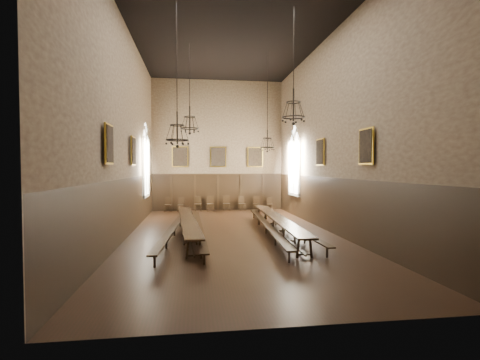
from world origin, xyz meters
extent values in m
cube|color=black|center=(0.00, 0.00, -0.01)|extent=(9.00, 18.00, 0.02)
cube|color=black|center=(0.00, 0.00, 9.01)|extent=(9.00, 18.00, 0.02)
cube|color=#887354|center=(0.00, 9.01, 4.50)|extent=(9.00, 0.02, 9.00)
cube|color=#887354|center=(0.00, -9.01, 4.50)|extent=(9.00, 0.02, 9.00)
cube|color=#887354|center=(-4.51, 0.00, 4.50)|extent=(0.02, 18.00, 9.00)
cube|color=#887354|center=(4.51, 0.00, 4.50)|extent=(0.02, 18.00, 9.00)
cube|color=black|center=(-1.95, 0.22, 0.68)|extent=(1.22, 9.21, 0.06)
cube|color=black|center=(2.03, -0.03, 0.70)|extent=(0.98, 9.43, 0.07)
cube|color=black|center=(-2.52, 0.04, 0.44)|extent=(1.01, 10.43, 0.05)
cube|color=black|center=(-1.47, -0.23, 0.41)|extent=(0.47, 9.63, 0.05)
cube|color=black|center=(1.51, 0.02, 0.44)|extent=(0.93, 10.44, 0.05)
cube|color=black|center=(2.52, -0.04, 0.40)|extent=(0.54, 9.32, 0.05)
cube|color=black|center=(-3.41, 8.45, 0.46)|extent=(0.50, 0.50, 0.05)
cube|color=black|center=(-3.41, 8.64, 0.72)|extent=(0.43, 0.12, 0.52)
cube|color=black|center=(-2.57, 8.52, 0.43)|extent=(0.48, 0.48, 0.05)
cube|color=black|center=(-2.57, 8.69, 0.67)|extent=(0.40, 0.12, 0.48)
cube|color=black|center=(-1.40, 8.57, 0.47)|extent=(0.45, 0.45, 0.05)
cube|color=black|center=(-1.40, 8.76, 0.73)|extent=(0.44, 0.05, 0.52)
cube|color=black|center=(-0.56, 8.47, 0.48)|extent=(0.45, 0.45, 0.05)
cube|color=black|center=(-0.56, 8.66, 0.75)|extent=(0.45, 0.05, 0.53)
cube|color=black|center=(0.55, 8.56, 0.48)|extent=(0.45, 0.45, 0.05)
cube|color=black|center=(0.55, 8.76, 0.75)|extent=(0.45, 0.05, 0.53)
cube|color=black|center=(1.62, 8.57, 0.46)|extent=(0.49, 0.49, 0.05)
cube|color=black|center=(1.62, 8.76, 0.71)|extent=(0.43, 0.10, 0.51)
cube|color=black|center=(2.60, 8.47, 0.46)|extent=(0.51, 0.51, 0.05)
cube|color=black|center=(2.60, 8.66, 0.71)|extent=(0.43, 0.13, 0.51)
cube|color=black|center=(3.56, 8.49, 0.41)|extent=(0.39, 0.39, 0.05)
cube|color=black|center=(3.56, 8.66, 0.64)|extent=(0.38, 0.05, 0.45)
cylinder|color=black|center=(-1.86, 2.15, 7.48)|extent=(0.03, 0.03, 3.05)
torus|color=black|center=(-1.86, 2.15, 4.87)|extent=(0.88, 0.88, 0.05)
torus|color=black|center=(-1.86, 2.15, 5.44)|extent=(0.56, 0.56, 0.04)
cylinder|color=black|center=(-1.86, 2.15, 5.33)|extent=(0.06, 0.06, 1.24)
cylinder|color=black|center=(2.15, 2.77, 6.97)|extent=(0.03, 0.03, 4.06)
torus|color=black|center=(2.15, 2.77, 4.01)|extent=(0.75, 0.75, 0.04)
torus|color=black|center=(2.15, 2.77, 4.50)|extent=(0.48, 0.48, 0.04)
cylinder|color=black|center=(2.15, 2.77, 4.41)|extent=(0.05, 0.05, 1.06)
cylinder|color=black|center=(-2.28, -2.16, 7.00)|extent=(0.03, 0.03, 4.00)
torus|color=black|center=(-2.28, -2.16, 3.96)|extent=(0.84, 0.84, 0.05)
torus|color=black|center=(-2.28, -2.16, 4.50)|extent=(0.54, 0.54, 0.04)
cylinder|color=black|center=(-2.28, -2.16, 4.40)|extent=(0.06, 0.06, 1.19)
cylinder|color=black|center=(2.07, -2.29, 7.47)|extent=(0.03, 0.03, 3.06)
torus|color=black|center=(2.07, -2.29, 4.86)|extent=(0.88, 0.88, 0.05)
torus|color=black|center=(2.07, -2.29, 5.43)|extent=(0.56, 0.56, 0.04)
cylinder|color=black|center=(2.07, -2.29, 5.32)|extent=(0.06, 0.06, 1.24)
cube|color=gold|center=(-2.60, 8.88, 3.70)|extent=(1.10, 0.12, 1.40)
cube|color=black|center=(-2.60, 8.88, 3.70)|extent=(0.98, 0.02, 1.28)
cube|color=gold|center=(0.00, 8.88, 3.70)|extent=(1.10, 0.12, 1.40)
cube|color=black|center=(0.00, 8.88, 3.70)|extent=(0.98, 0.02, 1.28)
cube|color=gold|center=(2.60, 8.88, 3.70)|extent=(1.10, 0.12, 1.40)
cube|color=black|center=(2.60, 8.88, 3.70)|extent=(0.98, 0.02, 1.28)
cube|color=gold|center=(-4.38, 1.00, 3.70)|extent=(0.12, 1.00, 1.30)
cube|color=black|center=(-4.38, 1.00, 3.70)|extent=(0.02, 0.88, 1.18)
cube|color=gold|center=(-4.38, -3.50, 3.70)|extent=(0.12, 1.00, 1.30)
cube|color=black|center=(-4.38, -3.50, 3.70)|extent=(0.02, 0.88, 1.18)
cube|color=gold|center=(4.38, 1.00, 3.70)|extent=(0.12, 1.00, 1.30)
cube|color=black|center=(4.38, 1.00, 3.70)|extent=(0.02, 0.88, 1.18)
cube|color=gold|center=(4.38, -3.50, 3.70)|extent=(0.12, 1.00, 1.30)
cube|color=black|center=(4.38, -3.50, 3.70)|extent=(0.02, 0.88, 1.18)
camera|label=1|loc=(-1.69, -15.13, 2.94)|focal=26.00mm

